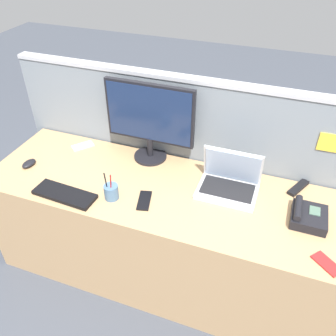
{
  "coord_description": "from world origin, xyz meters",
  "views": [
    {
      "loc": [
        0.55,
        -1.45,
        2.04
      ],
      "look_at": [
        0.0,
        0.05,
        0.85
      ],
      "focal_mm": 37.91,
      "sensor_mm": 36.0,
      "label": 1
    }
  ],
  "objects_px": {
    "desktop_monitor": "(150,118)",
    "computer_mouse_right_hand": "(29,163)",
    "pen_cup": "(111,192)",
    "tv_remote": "(298,188)",
    "keyboard_main": "(65,194)",
    "cell_phone_red_case": "(327,264)",
    "cell_phone_silver_slab": "(83,146)",
    "laptop": "(229,180)",
    "cell_phone_black_slab": "(144,200)",
    "desk_phone": "(308,216)"
  },
  "relations": [
    {
      "from": "cell_phone_silver_slab",
      "to": "tv_remote",
      "type": "distance_m",
      "value": 1.39
    },
    {
      "from": "computer_mouse_right_hand",
      "to": "cell_phone_silver_slab",
      "type": "bearing_deg",
      "value": 62.32
    },
    {
      "from": "desktop_monitor",
      "to": "pen_cup",
      "type": "xyz_separation_m",
      "value": [
        -0.05,
        -0.45,
        -0.24
      ]
    },
    {
      "from": "computer_mouse_right_hand",
      "to": "pen_cup",
      "type": "bearing_deg",
      "value": -2.93
    },
    {
      "from": "laptop",
      "to": "desk_phone",
      "type": "xyz_separation_m",
      "value": [
        0.43,
        -0.11,
        -0.03
      ]
    },
    {
      "from": "pen_cup",
      "to": "cell_phone_silver_slab",
      "type": "relative_size",
      "value": 1.28
    },
    {
      "from": "keyboard_main",
      "to": "cell_phone_black_slab",
      "type": "relative_size",
      "value": 2.33
    },
    {
      "from": "cell_phone_silver_slab",
      "to": "cell_phone_red_case",
      "type": "distance_m",
      "value": 1.62
    },
    {
      "from": "keyboard_main",
      "to": "computer_mouse_right_hand",
      "type": "bearing_deg",
      "value": 158.7
    },
    {
      "from": "laptop",
      "to": "cell_phone_silver_slab",
      "type": "bearing_deg",
      "value": 174.56
    },
    {
      "from": "keyboard_main",
      "to": "tv_remote",
      "type": "bearing_deg",
      "value": 25.99
    },
    {
      "from": "laptop",
      "to": "cell_phone_red_case",
      "type": "xyz_separation_m",
      "value": [
        0.53,
        -0.37,
        -0.06
      ]
    },
    {
      "from": "keyboard_main",
      "to": "cell_phone_silver_slab",
      "type": "distance_m",
      "value": 0.5
    },
    {
      "from": "cell_phone_silver_slab",
      "to": "desk_phone",
      "type": "bearing_deg",
      "value": 31.03
    },
    {
      "from": "cell_phone_red_case",
      "to": "cell_phone_black_slab",
      "type": "bearing_deg",
      "value": 123.66
    },
    {
      "from": "cell_phone_silver_slab",
      "to": "laptop",
      "type": "bearing_deg",
      "value": 33.83
    },
    {
      "from": "cell_phone_red_case",
      "to": "desk_phone",
      "type": "bearing_deg",
      "value": 61.34
    },
    {
      "from": "tv_remote",
      "to": "desktop_monitor",
      "type": "bearing_deg",
      "value": -154.49
    },
    {
      "from": "keyboard_main",
      "to": "computer_mouse_right_hand",
      "type": "height_order",
      "value": "computer_mouse_right_hand"
    },
    {
      "from": "desk_phone",
      "to": "pen_cup",
      "type": "height_order",
      "value": "pen_cup"
    },
    {
      "from": "desk_phone",
      "to": "cell_phone_red_case",
      "type": "relative_size",
      "value": 1.43
    },
    {
      "from": "laptop",
      "to": "cell_phone_red_case",
      "type": "height_order",
      "value": "laptop"
    },
    {
      "from": "keyboard_main",
      "to": "pen_cup",
      "type": "bearing_deg",
      "value": 19.77
    },
    {
      "from": "laptop",
      "to": "keyboard_main",
      "type": "distance_m",
      "value": 0.93
    },
    {
      "from": "cell_phone_silver_slab",
      "to": "cell_phone_black_slab",
      "type": "distance_m",
      "value": 0.7
    },
    {
      "from": "computer_mouse_right_hand",
      "to": "tv_remote",
      "type": "distance_m",
      "value": 1.63
    },
    {
      "from": "pen_cup",
      "to": "computer_mouse_right_hand",
      "type": "bearing_deg",
      "value": 171.48
    },
    {
      "from": "cell_phone_black_slab",
      "to": "tv_remote",
      "type": "xyz_separation_m",
      "value": [
        0.79,
        0.4,
        0.01
      ]
    },
    {
      "from": "cell_phone_red_case",
      "to": "pen_cup",
      "type": "bearing_deg",
      "value": 126.56
    },
    {
      "from": "computer_mouse_right_hand",
      "to": "pen_cup",
      "type": "height_order",
      "value": "pen_cup"
    },
    {
      "from": "keyboard_main",
      "to": "computer_mouse_right_hand",
      "type": "xyz_separation_m",
      "value": [
        -0.37,
        0.17,
        0.01
      ]
    },
    {
      "from": "desktop_monitor",
      "to": "cell_phone_black_slab",
      "type": "relative_size",
      "value": 3.59
    },
    {
      "from": "desktop_monitor",
      "to": "cell_phone_black_slab",
      "type": "height_order",
      "value": "desktop_monitor"
    },
    {
      "from": "keyboard_main",
      "to": "pen_cup",
      "type": "height_order",
      "value": "pen_cup"
    },
    {
      "from": "pen_cup",
      "to": "tv_remote",
      "type": "distance_m",
      "value": 1.06
    },
    {
      "from": "desktop_monitor",
      "to": "laptop",
      "type": "relative_size",
      "value": 1.68
    },
    {
      "from": "desktop_monitor",
      "to": "tv_remote",
      "type": "bearing_deg",
      "value": -0.71
    },
    {
      "from": "tv_remote",
      "to": "desk_phone",
      "type": "bearing_deg",
      "value": -50.73
    },
    {
      "from": "cell_phone_red_case",
      "to": "keyboard_main",
      "type": "bearing_deg",
      "value": 130.36
    },
    {
      "from": "keyboard_main",
      "to": "cell_phone_red_case",
      "type": "distance_m",
      "value": 1.38
    },
    {
      "from": "cell_phone_black_slab",
      "to": "cell_phone_silver_slab",
      "type": "bearing_deg",
      "value": 134.72
    },
    {
      "from": "laptop",
      "to": "computer_mouse_right_hand",
      "type": "relative_size",
      "value": 3.32
    },
    {
      "from": "laptop",
      "to": "computer_mouse_right_hand",
      "type": "xyz_separation_m",
      "value": [
        -1.21,
        -0.21,
        -0.04
      ]
    },
    {
      "from": "cell_phone_black_slab",
      "to": "tv_remote",
      "type": "relative_size",
      "value": 0.91
    },
    {
      "from": "desktop_monitor",
      "to": "computer_mouse_right_hand",
      "type": "relative_size",
      "value": 5.57
    },
    {
      "from": "desktop_monitor",
      "to": "cell_phone_red_case",
      "type": "bearing_deg",
      "value": -25.78
    },
    {
      "from": "keyboard_main",
      "to": "cell_phone_black_slab",
      "type": "bearing_deg",
      "value": 17.75
    },
    {
      "from": "desk_phone",
      "to": "pen_cup",
      "type": "bearing_deg",
      "value": -169.63
    },
    {
      "from": "pen_cup",
      "to": "cell_phone_silver_slab",
      "type": "xyz_separation_m",
      "value": [
        -0.42,
        0.4,
        -0.04
      ]
    },
    {
      "from": "laptop",
      "to": "tv_remote",
      "type": "height_order",
      "value": "laptop"
    }
  ]
}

